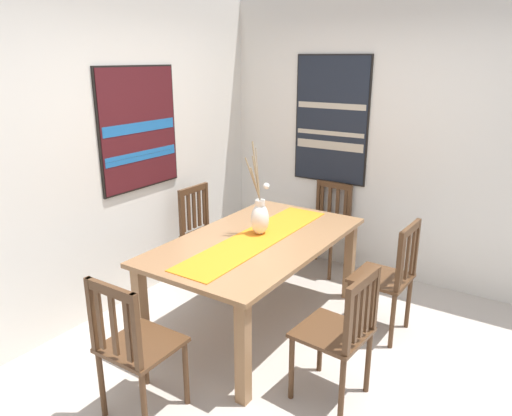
# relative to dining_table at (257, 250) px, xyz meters

# --- Properties ---
(ground_plane) EXTENTS (6.40, 6.40, 0.03)m
(ground_plane) POSITION_rel_dining_table_xyz_m (-0.28, -0.58, -0.68)
(ground_plane) COLOR #B2A89E
(wall_back) EXTENTS (6.40, 0.12, 2.70)m
(wall_back) POSITION_rel_dining_table_xyz_m (-0.28, 1.28, 0.69)
(wall_back) COLOR silver
(wall_back) RESTS_ON ground_plane
(wall_side) EXTENTS (0.12, 6.40, 2.70)m
(wall_side) POSITION_rel_dining_table_xyz_m (1.58, -0.58, 0.69)
(wall_side) COLOR silver
(wall_side) RESTS_ON ground_plane
(dining_table) EXTENTS (1.85, 1.06, 0.76)m
(dining_table) POSITION_rel_dining_table_xyz_m (0.00, 0.00, 0.00)
(dining_table) COLOR #8E6642
(dining_table) RESTS_ON ground_plane
(table_runner) EXTENTS (1.70, 0.36, 0.01)m
(table_runner) POSITION_rel_dining_table_xyz_m (0.00, -0.00, 0.10)
(table_runner) COLOR orange
(table_runner) RESTS_ON dining_table
(centerpiece_vase) EXTENTS (0.19, 0.14, 0.76)m
(centerpiece_vase) POSITION_rel_dining_table_xyz_m (0.09, 0.03, 0.25)
(centerpiece_vase) COLOR silver
(centerpiece_vase) RESTS_ON dining_table
(chair_0) EXTENTS (0.45, 0.45, 0.91)m
(chair_0) POSITION_rel_dining_table_xyz_m (-0.48, -0.94, -0.17)
(chair_0) COLOR #4C301C
(chair_0) RESTS_ON ground_plane
(chair_1) EXTENTS (0.42, 0.42, 0.94)m
(chair_1) POSITION_rel_dining_table_xyz_m (-1.29, 0.02, -0.17)
(chair_1) COLOR #4C301C
(chair_1) RESTS_ON ground_plane
(chair_2) EXTENTS (0.43, 0.43, 0.93)m
(chair_2) POSITION_rel_dining_table_xyz_m (0.44, 0.90, -0.16)
(chair_2) COLOR #4C301C
(chair_2) RESTS_ON ground_plane
(chair_3) EXTENTS (0.44, 0.44, 0.90)m
(chair_3) POSITION_rel_dining_table_xyz_m (1.33, 0.02, -0.18)
(chair_3) COLOR #4C301C
(chair_3) RESTS_ON ground_plane
(chair_4) EXTENTS (0.44, 0.44, 0.94)m
(chair_4) POSITION_rel_dining_table_xyz_m (0.45, -0.93, -0.17)
(chair_4) COLOR #4C301C
(chair_4) RESTS_ON ground_plane
(painting_on_back_wall) EXTENTS (0.88, 0.05, 1.06)m
(painting_on_back_wall) POSITION_rel_dining_table_xyz_m (-0.03, 1.21, 0.87)
(painting_on_back_wall) COLOR black
(painting_on_side_wall) EXTENTS (0.05, 0.79, 1.27)m
(painting_on_side_wall) POSITION_rel_dining_table_xyz_m (1.52, 0.10, 0.86)
(painting_on_side_wall) COLOR black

